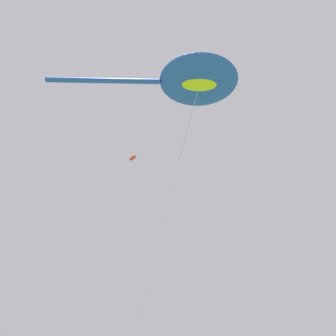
% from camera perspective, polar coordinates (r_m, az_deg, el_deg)
% --- Properties ---
extents(big_show_kite, '(9.66, 10.76, 18.71)m').
position_cam_1_polar(big_show_kite, '(19.75, 5.28, 16.52)').
color(big_show_kite, blue).
rests_on(big_show_kite, ground).
extents(small_kite_tiny_distant, '(0.93, 1.90, 23.16)m').
position_cam_1_polar(small_kite_tiny_distant, '(31.78, -6.96, 1.38)').
color(small_kite_tiny_distant, red).
rests_on(small_kite_tiny_distant, ground).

